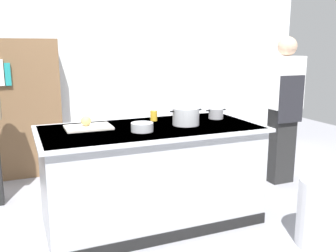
{
  "coord_description": "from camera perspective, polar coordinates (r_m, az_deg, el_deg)",
  "views": [
    {
      "loc": [
        -1.11,
        -3.07,
        1.61
      ],
      "look_at": [
        0.25,
        0.2,
        0.85
      ],
      "focal_mm": 39.8,
      "sensor_mm": 36.0,
      "label": 1
    }
  ],
  "objects": [
    {
      "name": "person_chef",
      "position": [
        4.56,
        17.28,
        2.8
      ],
      "size": [
        0.38,
        0.25,
        1.72
      ],
      "rotation": [
        0.0,
        0.0,
        1.45
      ],
      "color": "#252525",
      "rests_on": "ground_plane"
    },
    {
      "name": "onion",
      "position": [
        3.36,
        -12.43,
        0.75
      ],
      "size": [
        0.09,
        0.09,
        0.09
      ],
      "primitive_type": "sphere",
      "color": "tan",
      "rests_on": "cutting_board"
    },
    {
      "name": "stock_pot",
      "position": [
        3.42,
        2.75,
        1.49
      ],
      "size": [
        0.31,
        0.25,
        0.16
      ],
      "color": "#B7BABF",
      "rests_on": "counter_island"
    },
    {
      "name": "juice_cup",
      "position": [
        3.61,
        -2.19,
        1.59
      ],
      "size": [
        0.07,
        0.07,
        0.1
      ],
      "primitive_type": "cylinder",
      "color": "yellow",
      "rests_on": "counter_island"
    },
    {
      "name": "cutting_board",
      "position": [
        3.35,
        -12.09,
        -0.2
      ],
      "size": [
        0.4,
        0.28,
        0.02
      ],
      "primitive_type": "cube",
      "color": "silver",
      "rests_on": "counter_island"
    },
    {
      "name": "bookshelf",
      "position": [
        4.92,
        -22.54,
        2.34
      ],
      "size": [
        1.1,
        0.31,
        1.7
      ],
      "color": "brown",
      "rests_on": "ground_plane"
    },
    {
      "name": "mixing_bowl",
      "position": [
        3.17,
        -3.98,
        -0.16
      ],
      "size": [
        0.19,
        0.19,
        0.07
      ],
      "primitive_type": "cylinder",
      "color": "#B7BABF",
      "rests_on": "counter_island"
    },
    {
      "name": "trash_bin",
      "position": [
        3.37,
        23.18,
        -12.16
      ],
      "size": [
        0.47,
        0.47,
        0.56
      ],
      "primitive_type": "cylinder",
      "color": "silver",
      "rests_on": "ground_plane"
    },
    {
      "name": "ground_plane",
      "position": [
        3.64,
        -2.5,
        -14.17
      ],
      "size": [
        10.0,
        10.0,
        0.0
      ],
      "primitive_type": "plane",
      "color": "gray"
    },
    {
      "name": "back_wall",
      "position": [
        5.29,
        -10.67,
        10.72
      ],
      "size": [
        6.4,
        0.12,
        3.0
      ],
      "primitive_type": "cube",
      "color": "silver",
      "rests_on": "ground_plane"
    },
    {
      "name": "sauce_pan",
      "position": [
        3.75,
        7.35,
        1.91
      ],
      "size": [
        0.21,
        0.15,
        0.1
      ],
      "color": "#99999E",
      "rests_on": "counter_island"
    },
    {
      "name": "counter_island",
      "position": [
        3.46,
        -2.57,
        -7.23
      ],
      "size": [
        1.98,
        0.98,
        0.9
      ],
      "color": "#B7BABF",
      "rests_on": "ground_plane"
    }
  ]
}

